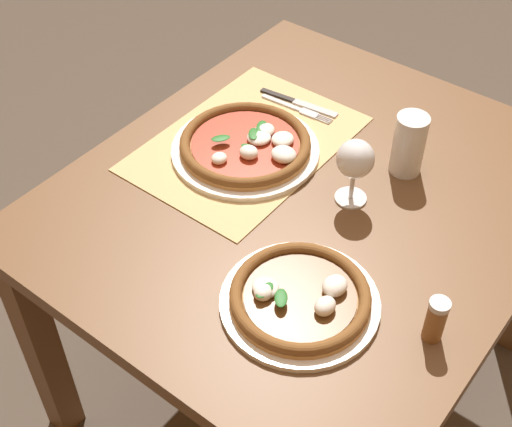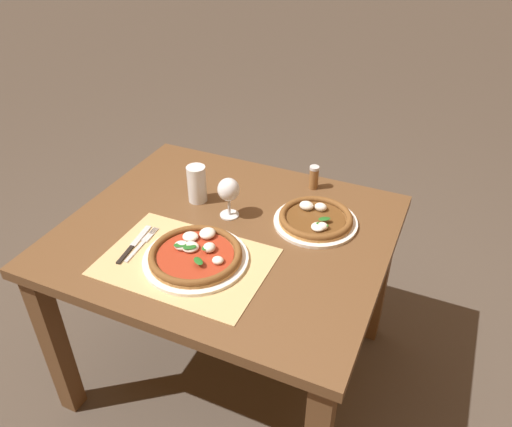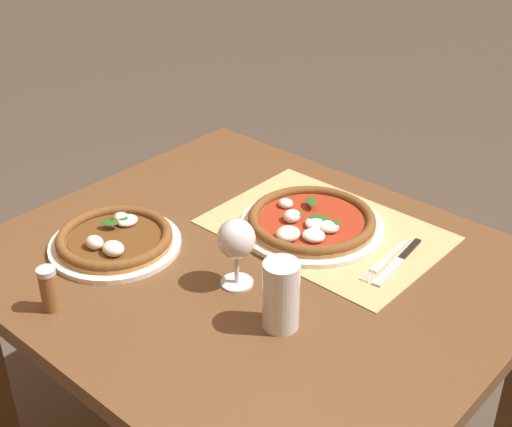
{
  "view_description": "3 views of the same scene",
  "coord_description": "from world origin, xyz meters",
  "px_view_note": "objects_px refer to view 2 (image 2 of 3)",
  "views": [
    {
      "loc": [
        0.99,
        0.61,
        1.79
      ],
      "look_at": [
        0.18,
        -0.01,
        0.8
      ],
      "focal_mm": 50.0,
      "sensor_mm": 36.0,
      "label": 1
    },
    {
      "loc": [
        0.67,
        -1.26,
        1.79
      ],
      "look_at": [
        0.11,
        0.0,
        0.84
      ],
      "focal_mm": 35.0,
      "sensor_mm": 36.0,
      "label": 2
    },
    {
      "loc": [
        -0.87,
        0.97,
        1.63
      ],
      "look_at": [
        0.07,
        -0.08,
        0.8
      ],
      "focal_mm": 50.0,
      "sensor_mm": 36.0,
      "label": 3
    }
  ],
  "objects_px": {
    "pizza_near": "(196,255)",
    "fork": "(142,244)",
    "wine_glass": "(229,191)",
    "pint_glass": "(197,185)",
    "knife": "(134,244)",
    "pizza_far": "(316,219)",
    "pepper_shaker": "(314,177)"
  },
  "relations": [
    {
      "from": "wine_glass",
      "to": "knife",
      "type": "height_order",
      "value": "wine_glass"
    },
    {
      "from": "pizza_far",
      "to": "pint_glass",
      "type": "bearing_deg",
      "value": -175.41
    },
    {
      "from": "pizza_far",
      "to": "fork",
      "type": "xyz_separation_m",
      "value": [
        -0.5,
        -0.36,
        -0.01
      ]
    },
    {
      "from": "pizza_near",
      "to": "fork",
      "type": "distance_m",
      "value": 0.21
    },
    {
      "from": "pint_glass",
      "to": "knife",
      "type": "bearing_deg",
      "value": -99.87
    },
    {
      "from": "fork",
      "to": "pint_glass",
      "type": "bearing_deg",
      "value": 83.89
    },
    {
      "from": "fork",
      "to": "pepper_shaker",
      "type": "relative_size",
      "value": 2.07
    },
    {
      "from": "pizza_far",
      "to": "pint_glass",
      "type": "xyz_separation_m",
      "value": [
        -0.46,
        -0.04,
        0.05
      ]
    },
    {
      "from": "pizza_near",
      "to": "fork",
      "type": "height_order",
      "value": "pizza_near"
    },
    {
      "from": "fork",
      "to": "pepper_shaker",
      "type": "bearing_deg",
      "value": 55.09
    },
    {
      "from": "pint_glass",
      "to": "pepper_shaker",
      "type": "bearing_deg",
      "value": 35.24
    },
    {
      "from": "pizza_near",
      "to": "pizza_far",
      "type": "bearing_deg",
      "value": 50.81
    },
    {
      "from": "pizza_near",
      "to": "knife",
      "type": "xyz_separation_m",
      "value": [
        -0.23,
        -0.02,
        -0.02
      ]
    },
    {
      "from": "fork",
      "to": "pizza_near",
      "type": "bearing_deg",
      "value": 1.41
    },
    {
      "from": "wine_glass",
      "to": "pizza_near",
      "type": "bearing_deg",
      "value": -86.72
    },
    {
      "from": "wine_glass",
      "to": "pint_glass",
      "type": "relative_size",
      "value": 1.07
    },
    {
      "from": "pizza_near",
      "to": "pint_glass",
      "type": "bearing_deg",
      "value": 118.5
    },
    {
      "from": "wine_glass",
      "to": "pint_glass",
      "type": "height_order",
      "value": "wine_glass"
    },
    {
      "from": "wine_glass",
      "to": "knife",
      "type": "xyz_separation_m",
      "value": [
        -0.22,
        -0.29,
        -0.1
      ]
    },
    {
      "from": "wine_glass",
      "to": "pepper_shaker",
      "type": "relative_size",
      "value": 1.6
    },
    {
      "from": "pizza_far",
      "to": "knife",
      "type": "xyz_separation_m",
      "value": [
        -0.52,
        -0.37,
        -0.01
      ]
    },
    {
      "from": "wine_glass",
      "to": "fork",
      "type": "height_order",
      "value": "wine_glass"
    },
    {
      "from": "pint_glass",
      "to": "pepper_shaker",
      "type": "xyz_separation_m",
      "value": [
        0.38,
        0.27,
        -0.02
      ]
    },
    {
      "from": "pizza_far",
      "to": "wine_glass",
      "type": "xyz_separation_m",
      "value": [
        -0.31,
        -0.08,
        0.09
      ]
    },
    {
      "from": "pint_glass",
      "to": "knife",
      "type": "xyz_separation_m",
      "value": [
        -0.06,
        -0.33,
        -0.06
      ]
    },
    {
      "from": "pizza_far",
      "to": "pizza_near",
      "type": "bearing_deg",
      "value": -129.19
    },
    {
      "from": "knife",
      "to": "pepper_shaker",
      "type": "height_order",
      "value": "pepper_shaker"
    },
    {
      "from": "pizza_near",
      "to": "pepper_shaker",
      "type": "relative_size",
      "value": 3.54
    },
    {
      "from": "pint_glass",
      "to": "knife",
      "type": "height_order",
      "value": "pint_glass"
    },
    {
      "from": "knife",
      "to": "pepper_shaker",
      "type": "bearing_deg",
      "value": 54.09
    },
    {
      "from": "pizza_near",
      "to": "knife",
      "type": "height_order",
      "value": "pizza_near"
    },
    {
      "from": "wine_glass",
      "to": "pepper_shaker",
      "type": "xyz_separation_m",
      "value": [
        0.22,
        0.31,
        -0.06
      ]
    }
  ]
}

